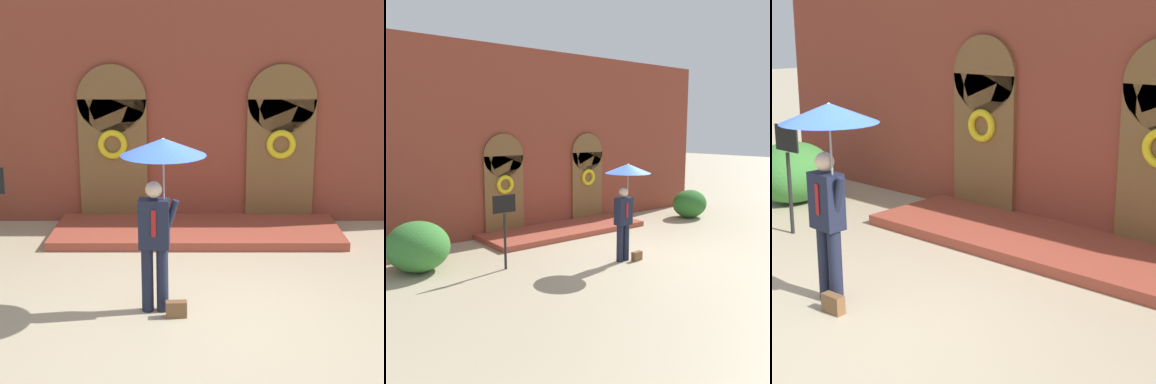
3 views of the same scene
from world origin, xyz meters
TOP-DOWN VIEW (x-y plane):
  - ground_plane at (0.00, 0.00)m, footprint 80.00×80.00m
  - building_facade at (-0.00, 4.15)m, footprint 14.00×2.30m
  - person_with_umbrella at (-0.49, -0.15)m, footprint 1.10×1.10m
  - handbag at (-0.30, -0.35)m, footprint 0.29×0.13m
  - sign_post at (-3.14, 1.04)m, footprint 0.56×0.06m
  - shrub_left at (-4.75, 2.16)m, footprint 1.40×1.56m

SIDE VIEW (x-z plane):
  - ground_plane at x=0.00m, z-range 0.00..0.00m
  - handbag at x=-0.30m, z-range 0.00..0.22m
  - shrub_left at x=-4.75m, z-range 0.00..1.13m
  - sign_post at x=-3.14m, z-range 0.30..2.02m
  - person_with_umbrella at x=-0.49m, z-range 0.73..3.09m
  - building_facade at x=0.00m, z-range -0.12..5.48m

